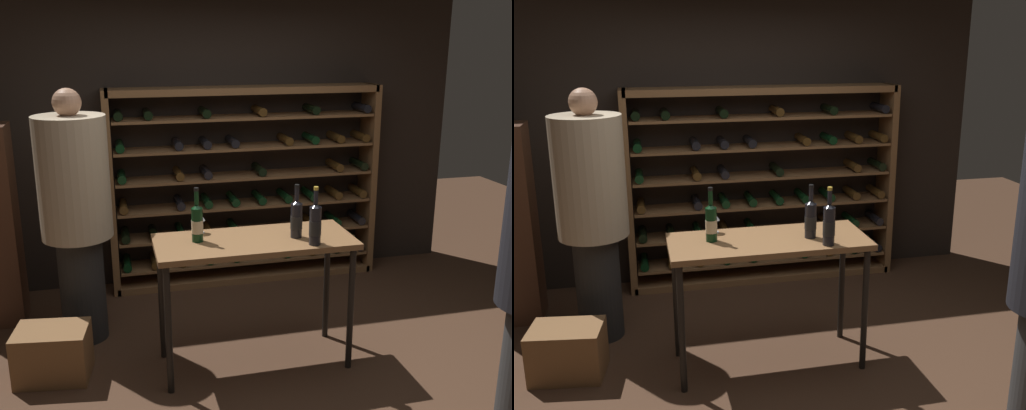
% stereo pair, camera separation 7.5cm
% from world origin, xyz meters
% --- Properties ---
extents(ground_plane, '(10.06, 10.06, 0.00)m').
position_xyz_m(ground_plane, '(0.00, 0.00, 0.00)').
color(ground_plane, '#472D1E').
extents(back_wall, '(4.72, 0.10, 2.78)m').
position_xyz_m(back_wall, '(0.00, 2.03, 1.39)').
color(back_wall, black).
rests_on(back_wall, ground).
extents(wine_rack, '(2.49, 0.32, 1.82)m').
position_xyz_m(wine_rack, '(0.28, 1.82, 0.89)').
color(wine_rack, brown).
rests_on(wine_rack, ground).
extents(tasting_table, '(1.34, 0.56, 0.93)m').
position_xyz_m(tasting_table, '(-0.02, 0.30, 0.82)').
color(tasting_table, brown).
rests_on(tasting_table, ground).
extents(person_host_in_suit, '(0.51, 0.51, 1.90)m').
position_xyz_m(person_host_in_suit, '(-1.19, 0.98, 1.05)').
color(person_host_in_suit, black).
rests_on(person_host_in_suit, ground).
extents(wine_crate, '(0.52, 0.40, 0.36)m').
position_xyz_m(wine_crate, '(-1.39, 0.45, 0.18)').
color(wine_crate, brown).
rests_on(wine_crate, ground).
extents(wine_bottle_amber_reserve, '(0.08, 0.08, 0.37)m').
position_xyz_m(wine_bottle_amber_reserve, '(0.27, 0.27, 1.06)').
color(wine_bottle_amber_reserve, black).
rests_on(wine_bottle_amber_reserve, tasting_table).
extents(wine_bottle_gold_foil, '(0.08, 0.08, 0.37)m').
position_xyz_m(wine_bottle_gold_foil, '(-0.39, 0.35, 1.06)').
color(wine_bottle_gold_foil, black).
rests_on(wine_bottle_gold_foil, tasting_table).
extents(wine_bottle_red_label, '(0.08, 0.08, 0.39)m').
position_xyz_m(wine_bottle_red_label, '(0.34, 0.10, 1.07)').
color(wine_bottle_red_label, black).
rests_on(wine_bottle_red_label, tasting_table).
extents(wine_glass_stemmed_left, '(0.08, 0.08, 0.16)m').
position_xyz_m(wine_glass_stemmed_left, '(-0.36, 0.51, 1.05)').
color(wine_glass_stemmed_left, silver).
rests_on(wine_glass_stemmed_left, tasting_table).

